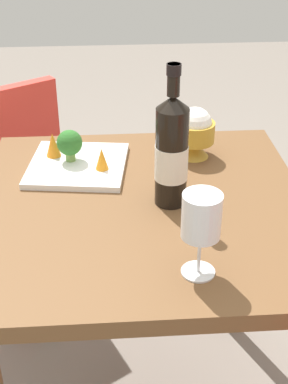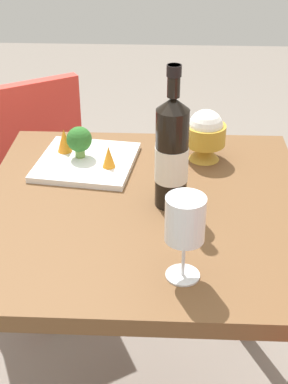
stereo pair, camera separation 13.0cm
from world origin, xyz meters
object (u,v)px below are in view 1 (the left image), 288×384
Objects in this scene: carrot_garnish_right at (53,145)px; rice_bowl at (194,131)px; serving_plate at (78,165)px; wine_glass at (201,218)px; carrot_garnish_left at (102,159)px; wine_bottle at (172,152)px; broccoli_floret at (70,143)px.

rice_bowl is at bearing -179.50° from carrot_garnish_right.
carrot_garnish_right is (0.07, -0.04, 0.04)m from serving_plate.
carrot_garnish_left is at bearing -65.90° from wine_glass.
wine_bottle reaches higher than carrot_garnish_right.
carrot_garnish_right is at bearing -34.70° from serving_plate.
carrot_garnish_right is at bearing -33.18° from carrot_garnish_left.
broccoli_floret is at bearing -33.00° from carrot_garnish_left.
rice_bowl is at bearing -171.33° from serving_plate.
wine_glass is 3.05× the size of carrot_garnish_left.
broccoli_floret reaches higher than carrot_garnish_right.
wine_glass reaches higher than carrot_garnish_left.
wine_bottle is 0.27m from wine_glass.
wine_bottle reaches higher than carrot_garnish_left.
wine_bottle reaches higher than rice_bowl.
serving_plate is (0.32, 0.05, -0.07)m from rice_bowl.
carrot_garnish_left is at bearing 19.33° from rice_bowl.
wine_glass is at bearing 114.10° from carrot_garnish_left.
carrot_garnish_left is 0.89× the size of carrot_garnish_right.
carrot_garnish_right is (0.29, -0.23, -0.09)m from wine_bottle.
broccoli_floret is (0.02, -0.01, 0.06)m from serving_plate.
wine_glass is at bearing 118.83° from serving_plate.
wine_bottle is at bearing 137.29° from carrot_garnish_left.
serving_plate is 4.78× the size of carrot_garnish_left.
wine_bottle is 5.11× the size of carrot_garnish_right.
rice_bowl is 0.38m from carrot_garnish_right.
carrot_garnish_left reaches higher than serving_plate.
carrot_garnish_left is (0.16, -0.15, -0.09)m from wine_bottle.
carrot_garnish_right reaches higher than carrot_garnish_left.
serving_plate is 3.27× the size of broccoli_floret.
broccoli_floret reaches higher than serving_plate.
rice_bowl is 0.34m from broccoli_floret.
carrot_garnish_left is (0.19, -0.42, -0.08)m from wine_glass.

